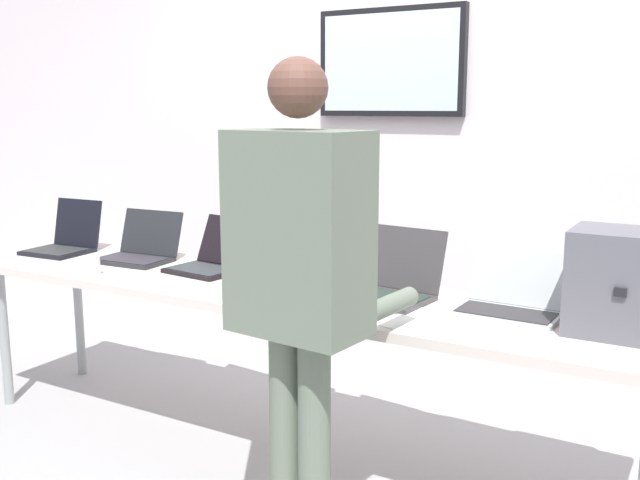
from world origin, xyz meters
name	(u,v)px	position (x,y,z in m)	size (l,w,h in m)	color
ground	(278,456)	(0.00, 0.00, -0.02)	(8.00, 8.00, 0.04)	#999998
back_wall	(386,165)	(0.00, 1.13, 1.24)	(8.00, 0.11, 2.44)	silver
workbench	(276,297)	(0.00, 0.00, 0.73)	(3.30, 0.70, 0.78)	beige
equipment_box	(626,283)	(1.41, 0.04, 0.97)	(0.37, 0.29, 0.37)	#5B5B64
laptop_station_0	(65,240)	(-1.42, 0.07, 0.85)	(0.33, 0.34, 0.27)	black
laptop_station_1	(140,249)	(-0.91, 0.11, 0.84)	(0.38, 0.34, 0.24)	black
laptop_station_2	(213,259)	(-0.44, 0.12, 0.84)	(0.36, 0.38, 0.24)	black
laptop_station_3	(294,268)	(0.02, 0.11, 0.85)	(0.34, 0.34, 0.28)	black
laptop_station_4	(391,283)	(0.51, 0.09, 0.85)	(0.40, 0.38, 0.28)	#3A3838
laptop_station_5	(512,300)	(1.01, 0.10, 0.84)	(0.39, 0.32, 0.22)	#AEB4B4
person	(300,270)	(0.51, -0.62, 1.04)	(0.48, 0.62, 1.72)	slate
coffee_mug	(92,266)	(-0.87, -0.25, 0.83)	(0.08, 0.08, 0.09)	white
paper_sheet	(417,320)	(0.73, -0.17, 0.78)	(0.29, 0.35, 0.00)	white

